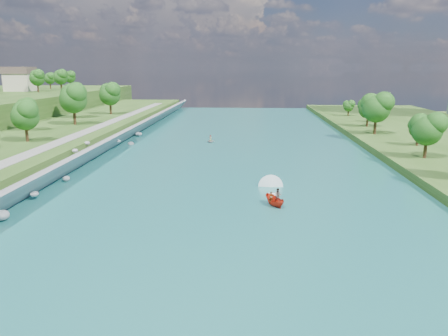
{
  "coord_description": "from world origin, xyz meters",
  "views": [
    {
      "loc": [
        2.61,
        -50.36,
        17.01
      ],
      "look_at": [
        -0.91,
        12.7,
        2.5
      ],
      "focal_mm": 35.0,
      "sensor_mm": 36.0,
      "label": 1
    }
  ],
  "objects": [
    {
      "name": "trees_ridge",
      "position": [
        -74.21,
        95.06,
        13.56
      ],
      "size": [
        21.77,
        68.45,
        10.39
      ],
      "color": "#134612",
      "rests_on": "ridge_west"
    },
    {
      "name": "riverside_path",
      "position": [
        -32.5,
        20.0,
        3.55
      ],
      "size": [
        3.0,
        200.0,
        0.1
      ],
      "primitive_type": "cube",
      "color": "gray",
      "rests_on": "berm_west"
    },
    {
      "name": "trees_east",
      "position": [
        34.61,
        30.32,
        6.2
      ],
      "size": [
        16.2,
        137.64,
        11.74
      ],
      "color": "#134612",
      "rests_on": "berm_east"
    },
    {
      "name": "riprap_bank",
      "position": [
        -25.83,
        19.44,
        1.78
      ],
      "size": [
        4.59,
        236.0,
        4.28
      ],
      "color": "slate",
      "rests_on": "ground"
    },
    {
      "name": "motorboat",
      "position": [
        6.02,
        4.31,
        0.71
      ],
      "size": [
        3.6,
        18.75,
        2.11
      ],
      "rotation": [
        0.0,
        0.0,
        3.61
      ],
      "color": "red",
      "rests_on": "river_water"
    },
    {
      "name": "ground",
      "position": [
        0.0,
        0.0,
        0.0
      ],
      "size": [
        260.0,
        260.0,
        0.0
      ],
      "primitive_type": "plane",
      "color": "#2D5119",
      "rests_on": "ground"
    },
    {
      "name": "raft",
      "position": [
        -6.16,
        49.9,
        0.47
      ],
      "size": [
        2.32,
        3.07,
        1.67
      ],
      "rotation": [
        0.0,
        0.0,
        0.09
      ],
      "color": "gray",
      "rests_on": "river_water"
    },
    {
      "name": "river_water",
      "position": [
        0.0,
        20.0,
        0.05
      ],
      "size": [
        55.0,
        240.0,
        0.1
      ],
      "primitive_type": "cube",
      "color": "#175859",
      "rests_on": "ground"
    }
  ]
}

